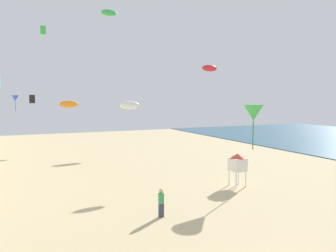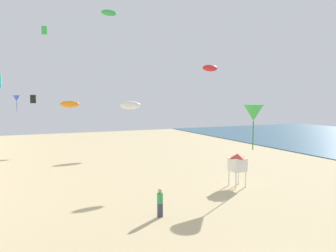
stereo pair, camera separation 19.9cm
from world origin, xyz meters
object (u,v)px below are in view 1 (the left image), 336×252
Objects in this scene: lifeguard_stand at (238,163)px; kite_green_delta at (253,113)px; kite_green_box at (43,30)px; kite_orange_parafoil at (69,104)px; kite_flyer at (161,201)px; kite_white_parafoil at (130,105)px; kite_red_parafoil at (209,68)px; kite_black_box at (32,99)px; kite_green_parafoil at (109,13)px; kite_blue_delta at (15,98)px.

kite_green_delta is (1.56, 0.14, 3.82)m from lifeguard_stand.
kite_green_box is 10.46m from kite_orange_parafoil.
kite_white_parafoil reaches higher than kite_flyer.
kite_red_parafoil is at bearing -35.77° from kite_green_box.
kite_orange_parafoil is at bearing 142.38° from kite_white_parafoil.
kite_red_parafoil reaches higher than kite_flyer.
kite_black_box is at bearing -117.05° from kite_orange_parafoil.
kite_green_parafoil is 1.44× the size of kite_green_box.
kite_green_parafoil reaches higher than kite_black_box.
kite_white_parafoil is 19.70m from kite_green_delta.
kite_green_parafoil is at bearing -168.90° from kite_red_parafoil.
kite_orange_parafoil is (-9.40, 24.74, 4.31)m from lifeguard_stand.
kite_flyer is at bearing -71.83° from kite_blue_delta.
kite_flyer is at bearing -87.80° from kite_green_parafoil.
kite_red_parafoil is at bearing -53.32° from kite_orange_parafoil.
lifeguard_stand is at bearing -69.20° from kite_orange_parafoil.
kite_green_parafoil is at bearing -114.04° from kite_white_parafoil.
lifeguard_stand is 1.40× the size of kite_blue_delta.
kite_orange_parafoil is at bearing 34.31° from kite_blue_delta.
kite_white_parafoil is at bearing 65.96° from kite_green_parafoil.
kite_green_delta is at bearing -78.15° from kite_white_parafoil.
lifeguard_stand is 1.96× the size of kite_green_parafoil.
kite_green_parafoil reaches higher than kite_flyer.
kite_green_parafoil is 0.36× the size of kite_green_delta.
kite_red_parafoil is 12.70m from kite_white_parafoil.
kite_red_parafoil is at bearing -162.77° from kite_flyer.
kite_orange_parafoil reaches higher than lifeguard_stand.
kite_green_delta is at bearing 169.75° from kite_flyer.
lifeguard_stand is 15.87m from kite_green_parafoil.
kite_red_parafoil is at bearing 11.10° from kite_green_parafoil.
lifeguard_stand is 4.13m from kite_green_delta.
kite_green_parafoil is 12.90m from kite_black_box.
kite_white_parafoil is 1.48× the size of kite_blue_delta.
kite_orange_parafoil is at bearing 58.10° from kite_green_box.
kite_white_parafoil is (5.83, 13.07, -7.73)m from kite_green_parafoil.
kite_blue_delta is 7.76m from kite_orange_parafoil.
kite_orange_parafoil is (-12.09, 16.23, -3.82)m from kite_red_parafoil.
kite_green_parafoil reaches higher than kite_red_parafoil.
kite_black_box is (-5.79, 9.17, -6.99)m from kite_green_parafoil.
lifeguard_stand is at bearing -174.97° from kite_green_delta.
kite_red_parafoil reaches higher than kite_white_parafoil.
kite_flyer is 1.92× the size of kite_black_box.
kite_flyer is 1.26× the size of kite_green_parafoil.
lifeguard_stand is 2.98× the size of kite_black_box.
kite_green_parafoil reaches higher than lifeguard_stand.
kite_green_delta is (10.96, -24.60, -0.49)m from kite_orange_parafoil.
kite_flyer is 28.77m from kite_orange_parafoil.
kite_blue_delta is at bearing 130.58° from kite_green_delta.
lifeguard_stand is at bearing -52.25° from kite_blue_delta.
kite_orange_parafoil is at bearing 93.36° from kite_green_parafoil.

